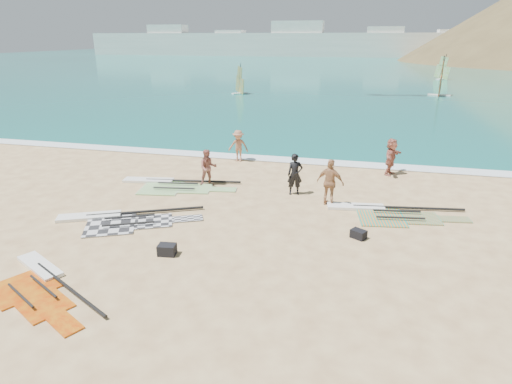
% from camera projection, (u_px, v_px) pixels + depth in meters
% --- Properties ---
extents(ground, '(300.00, 300.00, 0.00)m').
position_uv_depth(ground, '(211.00, 262.00, 13.66)').
color(ground, '#DBBD80').
rests_on(ground, ground).
extents(sea, '(300.00, 240.00, 0.06)m').
position_uv_depth(sea, '(351.00, 60.00, 134.12)').
color(sea, '#0C5853').
rests_on(sea, ground).
extents(surf_line, '(300.00, 1.20, 0.04)m').
position_uv_depth(surf_line, '(282.00, 160.00, 24.88)').
color(surf_line, white).
rests_on(surf_line, ground).
extents(far_town, '(160.00, 8.00, 12.00)m').
position_uv_depth(far_town, '(309.00, 43.00, 152.53)').
color(far_town, white).
rests_on(far_town, ground).
extents(rig_grey, '(5.73, 3.69, 0.20)m').
position_uv_depth(rig_grey, '(118.00, 219.00, 16.70)').
color(rig_grey, '#29282B').
rests_on(rig_grey, ground).
extents(rig_green, '(5.90, 2.69, 0.20)m').
position_uv_depth(rig_green, '(169.00, 184.00, 20.64)').
color(rig_green, '#4DAB1F').
rests_on(rig_green, ground).
extents(rig_orange, '(5.63, 2.53, 0.20)m').
position_uv_depth(rig_orange, '(385.00, 212.00, 17.36)').
color(rig_orange, orange).
rests_on(rig_orange, ground).
extents(rig_red, '(4.53, 3.45, 0.19)m').
position_uv_depth(rig_red, '(40.00, 283.00, 12.37)').
color(rig_red, '#BB1C02').
rests_on(rig_red, ground).
extents(gear_bag_near, '(0.61, 0.48, 0.36)m').
position_uv_depth(gear_bag_near, '(167.00, 250.00, 14.04)').
color(gear_bag_near, black).
rests_on(gear_bag_near, ground).
extents(gear_bag_far, '(0.63, 0.58, 0.31)m').
position_uv_depth(gear_bag_far, '(358.00, 234.00, 15.21)').
color(gear_bag_far, black).
rests_on(gear_bag_far, ground).
extents(person_wetsuit, '(0.79, 0.63, 1.89)m').
position_uv_depth(person_wetsuit, '(295.00, 174.00, 19.19)').
color(person_wetsuit, black).
rests_on(person_wetsuit, ground).
extents(beachgoer_left, '(1.06, 0.98, 1.76)m').
position_uv_depth(beachgoer_left, '(208.00, 168.00, 20.39)').
color(beachgoer_left, '#A35C50').
rests_on(beachgoer_left, ground).
extents(beachgoer_mid, '(1.18, 0.69, 1.81)m').
position_uv_depth(beachgoer_mid, '(238.00, 146.00, 24.38)').
color(beachgoer_mid, '#9F684B').
rests_on(beachgoer_mid, ground).
extents(beachgoer_back, '(1.27, 0.78, 2.01)m').
position_uv_depth(beachgoer_back, '(330.00, 183.00, 17.93)').
color(beachgoer_back, '#B17D53').
rests_on(beachgoer_back, ground).
extents(beachgoer_right, '(1.17, 1.86, 1.91)m').
position_uv_depth(beachgoer_right, '(391.00, 157.00, 21.99)').
color(beachgoer_right, '#B06351').
rests_on(beachgoer_right, ground).
extents(windsurfer_left, '(1.94, 1.95, 3.75)m').
position_uv_depth(windsurfer_left, '(240.00, 85.00, 53.16)').
color(windsurfer_left, white).
rests_on(windsurfer_left, ground).
extents(windsurfer_centre, '(2.69, 3.12, 4.74)m').
position_uv_depth(windsurfer_centre, '(440.00, 85.00, 51.27)').
color(windsurfer_centre, white).
rests_on(windsurfer_centre, ground).
extents(windsurfer_right, '(2.22, 2.19, 4.14)m').
position_uv_depth(windsurfer_right, '(442.00, 72.00, 71.13)').
color(windsurfer_right, white).
rests_on(windsurfer_right, ground).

